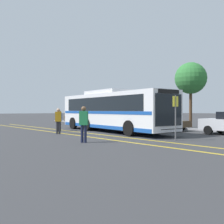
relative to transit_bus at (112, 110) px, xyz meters
name	(u,v)px	position (x,y,z in m)	size (l,w,h in m)	color
ground_plane	(124,132)	(1.03, 0.28, -1.65)	(220.00, 220.00, 0.00)	#38383A
lane_strip_0	(89,133)	(0.01, -2.20, -1.64)	(0.20, 31.50, 0.01)	gold
lane_strip_1	(71,134)	(0.01, -3.68, -1.64)	(0.20, 31.50, 0.01)	gold
curb_strip	(161,127)	(0.01, 5.90, -1.57)	(39.50, 0.36, 0.15)	#99999E
transit_bus	(112,110)	(0.00, 0.00, 0.00)	(11.98, 3.60, 3.17)	silver
parked_car_0	(82,118)	(-9.95, 4.04, -0.96)	(4.83, 2.02, 1.34)	#4C3823
parked_car_1	(115,119)	(-4.20, 4.04, -0.84)	(4.12, 2.15, 1.65)	maroon
parked_car_2	(162,122)	(1.55, 4.11, -1.01)	(4.33, 2.02, 1.22)	#4C3823
pedestrian_0	(84,122)	(4.23, -5.53, -0.59)	(0.46, 0.44, 1.84)	#191E38
pedestrian_1	(59,119)	(-3.25, -2.69, -0.73)	(0.38, 0.47, 1.63)	black
pedestrian_2	(58,119)	(-0.85, -4.13, -0.64)	(0.41, 0.47, 1.77)	#2D2D33
bus_stop_sign	(176,112)	(6.76, -1.32, -0.11)	(0.07, 0.40, 2.44)	#59595E
tree_1	(191,78)	(1.12, 8.98, 3.02)	(3.01, 3.01, 6.20)	#513823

